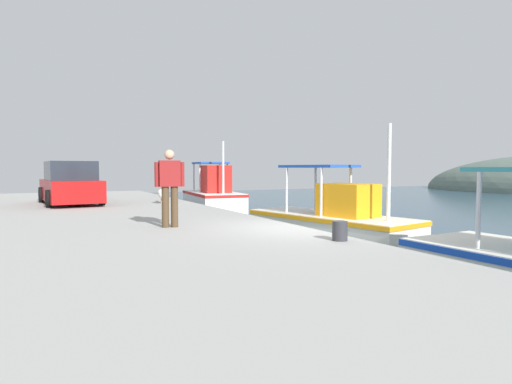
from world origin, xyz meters
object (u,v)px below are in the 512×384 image
object	(u,v)px
fishing_boat_nearest	(213,197)
pelican	(163,193)
parked_car	(70,185)
mooring_bollard_nearest	(340,231)
fishing_boat_second	(332,220)
fisherman_standing	(170,184)

from	to	relation	value
fishing_boat_nearest	pelican	bearing A→B (deg)	-44.73
pelican	parked_car	bearing A→B (deg)	-112.20
pelican	parked_car	world-z (taller)	parked_car
parked_car	mooring_bollard_nearest	world-z (taller)	parked_car
fishing_boat_second	parked_car	distance (m)	9.67
pelican	fishing_boat_second	bearing A→B (deg)	32.36
parked_car	fishing_boat_second	bearing A→B (deg)	44.06
parked_car	fisherman_standing	bearing A→B (deg)	11.31
fishing_boat_nearest	parked_car	xyz separation A→B (m)	(2.03, -6.38, 0.76)
pelican	fisherman_standing	xyz separation A→B (m)	(6.57, -1.55, 0.56)
fisherman_standing	parked_car	bearing A→B (deg)	-168.69
fishing_boat_nearest	fishing_boat_second	world-z (taller)	fishing_boat_nearest
pelican	mooring_bollard_nearest	size ratio (longest dim) A/B	2.59
pelican	fishing_boat_nearest	bearing A→B (deg)	135.27
fishing_boat_nearest	parked_car	distance (m)	6.74
fishing_boat_nearest	fisherman_standing	xyz separation A→B (m)	(9.87, -4.82, 1.01)
fisherman_standing	parked_car	xyz separation A→B (m)	(-7.84, -1.57, -0.25)
fisherman_standing	parked_car	world-z (taller)	fisherman_standing
mooring_bollard_nearest	fishing_boat_nearest	bearing A→B (deg)	168.91
fishing_boat_nearest	parked_car	bearing A→B (deg)	-72.40
fishing_boat_second	fisherman_standing	size ratio (longest dim) A/B	3.30
fishing_boat_second	mooring_bollard_nearest	bearing A→B (deg)	-35.15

